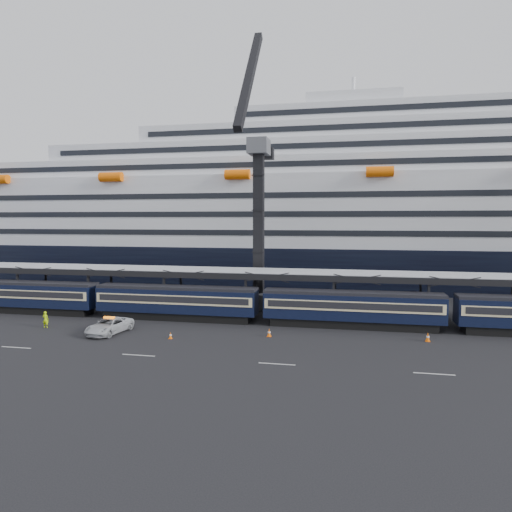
% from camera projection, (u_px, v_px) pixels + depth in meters
% --- Properties ---
extents(ground, '(260.00, 260.00, 0.00)m').
position_uv_depth(ground, '(451.00, 360.00, 37.87)').
color(ground, black).
rests_on(ground, ground).
extents(train, '(133.05, 3.00, 4.05)m').
position_uv_depth(train, '(384.00, 308.00, 48.38)').
color(train, black).
rests_on(train, ground).
extents(canopy, '(130.00, 6.25, 5.53)m').
position_uv_depth(canopy, '(425.00, 276.00, 51.13)').
color(canopy, '#A0A2A8').
rests_on(canopy, ground).
extents(cruise_ship, '(214.09, 28.84, 34.00)m').
position_uv_depth(cruise_ship, '(390.00, 216.00, 82.03)').
color(cruise_ship, black).
rests_on(cruise_ship, ground).
extents(crane_dark_near, '(4.50, 17.75, 35.08)m').
position_uv_depth(crane_dark_near, '(258.00, 217.00, 59.03)').
color(crane_dark_near, '#4F5157').
rests_on(crane_dark_near, ground).
extents(pickup_truck, '(3.32, 5.94, 1.57)m').
position_uv_depth(pickup_truck, '(109.00, 326.00, 46.58)').
color(pickup_truck, '#B8BBC0').
rests_on(pickup_truck, ground).
extents(worker, '(0.67, 0.46, 1.78)m').
position_uv_depth(worker, '(45.00, 319.00, 49.07)').
color(worker, '#BEEE0C').
rests_on(worker, ground).
extents(traffic_cone_b, '(0.33, 0.33, 0.67)m').
position_uv_depth(traffic_cone_b, '(170.00, 335.00, 44.55)').
color(traffic_cone_b, '#FF6608').
rests_on(traffic_cone_b, ground).
extents(traffic_cone_c, '(0.41, 0.41, 0.82)m').
position_uv_depth(traffic_cone_c, '(269.00, 333.00, 45.33)').
color(traffic_cone_c, '#FF6608').
rests_on(traffic_cone_c, ground).
extents(traffic_cone_d, '(0.43, 0.43, 0.86)m').
position_uv_depth(traffic_cone_d, '(428.00, 337.00, 43.51)').
color(traffic_cone_d, '#FF6608').
rests_on(traffic_cone_d, ground).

